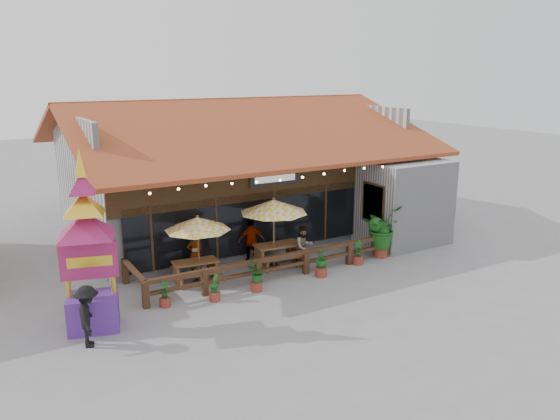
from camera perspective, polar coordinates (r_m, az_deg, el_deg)
ground at (r=21.00m, az=3.09°, el=-5.98°), size 100.00×100.00×0.00m
restaurant_building at (r=26.08m, az=-4.37°, el=3.07°), size 15.50×14.73×6.09m
patio_railing at (r=19.49m, az=-2.02°, el=-5.68°), size 10.00×2.60×0.92m
umbrella_left at (r=19.05m, az=-8.61°, el=-1.44°), size 2.90×2.90×2.47m
umbrella_right at (r=20.28m, az=-0.67°, el=0.36°), size 2.58×2.58×2.74m
picnic_table_left at (r=19.69m, az=-8.83°, el=-5.96°), size 1.72×1.53×0.76m
picnic_table_right at (r=20.99m, az=-0.23°, el=-4.29°), size 1.92×1.70×0.86m
thai_sign_tower at (r=16.07m, az=-19.61°, el=-1.96°), size 2.59×2.59×5.69m
tropical_plant at (r=22.13m, az=10.54°, el=-1.88°), size 1.88×1.77×2.09m
diner_a at (r=20.17m, az=-8.85°, el=-4.49°), size 0.62×0.42×1.67m
diner_b at (r=20.83m, az=2.52°, el=-3.81°), size 0.81×0.65×1.60m
diner_c at (r=21.23m, az=-3.00°, el=-3.25°), size 1.11×0.75×1.75m
pedestrian at (r=15.84m, az=-19.42°, el=-10.44°), size 0.87×1.23×1.73m
planter_a at (r=17.88m, az=-11.95°, el=-8.75°), size 0.37×0.36×0.87m
planter_b at (r=18.02m, az=-6.87°, el=-8.18°), size 0.41×0.43×0.91m
planter_c at (r=18.61m, az=-2.52°, el=-6.87°), size 0.79×0.78×0.99m
planter_d at (r=19.94m, az=4.33°, el=-5.54°), size 0.57×0.57×1.07m
planter_e at (r=21.33m, az=8.16°, el=-4.61°), size 0.41×0.41×0.97m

